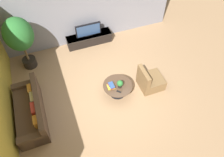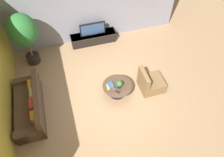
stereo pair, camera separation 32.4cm
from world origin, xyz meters
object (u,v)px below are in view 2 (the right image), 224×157
(armchair_wicker, at_px, (150,83))
(potted_palm_tall, at_px, (23,32))
(media_console, at_px, (93,38))
(coffee_table, at_px, (117,88))
(potted_plant_tabletop, at_px, (119,84))
(television, at_px, (93,29))
(couch_by_wall, at_px, (30,106))

(armchair_wicker, xyz_separation_m, potted_palm_tall, (-3.82, 2.50, 1.15))
(media_console, xyz_separation_m, potted_palm_tall, (-2.50, -0.45, 1.19))
(coffee_table, relative_size, potted_plant_tabletop, 3.45)
(media_console, relative_size, potted_plant_tabletop, 6.59)
(armchair_wicker, bearing_deg, television, 24.20)
(television, relative_size, coffee_table, 1.05)
(coffee_table, bearing_deg, television, 93.10)
(couch_by_wall, xyz_separation_m, potted_palm_tall, (0.20, 2.31, 1.13))
(potted_palm_tall, distance_m, potted_plant_tabletop, 3.76)
(media_console, height_order, couch_by_wall, couch_by_wall)
(coffee_table, height_order, armchair_wicker, armchair_wicker)
(potted_plant_tabletop, bearing_deg, armchair_wicker, -0.44)
(potted_plant_tabletop, bearing_deg, couch_by_wall, 176.42)
(television, relative_size, potted_palm_tall, 0.49)
(television, bearing_deg, armchair_wicker, -65.80)
(couch_by_wall, distance_m, potted_plant_tabletop, 2.92)
(couch_by_wall, bearing_deg, potted_palm_tall, 175.08)
(potted_palm_tall, relative_size, potted_plant_tabletop, 7.40)
(media_console, height_order, television, television)
(media_console, relative_size, television, 1.82)
(potted_palm_tall, bearing_deg, potted_plant_tabletop, -42.76)
(armchair_wicker, bearing_deg, potted_palm_tall, 56.82)
(potted_plant_tabletop, bearing_deg, coffee_table, 116.31)
(coffee_table, xyz_separation_m, potted_palm_tall, (-2.65, 2.41, 1.11))
(television, xyz_separation_m, potted_palm_tall, (-2.50, -0.45, 0.73))
(media_console, bearing_deg, potted_plant_tabletop, -86.20)
(television, relative_size, couch_by_wall, 0.47)
(media_console, relative_size, potted_palm_tall, 0.89)
(armchair_wicker, xyz_separation_m, potted_plant_tabletop, (-1.13, 0.01, 0.33))
(potted_palm_tall, height_order, potted_plant_tabletop, potted_palm_tall)
(couch_by_wall, height_order, potted_palm_tall, potted_palm_tall)
(couch_by_wall, xyz_separation_m, potted_plant_tabletop, (2.89, -0.18, 0.32))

